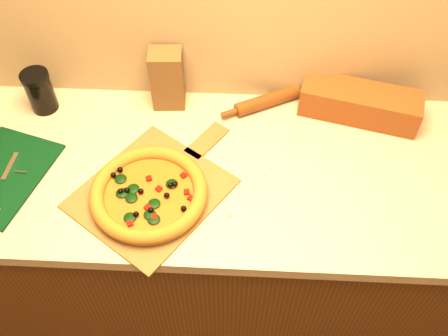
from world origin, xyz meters
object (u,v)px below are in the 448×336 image
rolling_pin (268,101)px  dark_jar (40,91)px  pizza (149,194)px  pizza_peel (155,190)px  cutting_board (1,176)px

rolling_pin → dark_jar: size_ratio=2.12×
pizza → dark_jar: size_ratio=2.31×
pizza → dark_jar: dark_jar is taller
pizza → pizza_peel: bearing=74.4°
pizza → dark_jar: (-0.40, 0.36, 0.04)m
pizza_peel → cutting_board: 0.47m
rolling_pin → dark_jar: bearing=-176.5°
rolling_pin → pizza_peel: bearing=-131.8°
pizza → cutting_board: 0.46m
pizza → rolling_pin: size_ratio=1.09×
pizza → dark_jar: bearing=138.4°
pizza_peel → pizza: bearing=-70.5°
cutting_board → dark_jar: (0.06, 0.30, 0.07)m
pizza_peel → pizza: (-0.01, -0.03, 0.03)m
dark_jar → cutting_board: bearing=-100.4°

